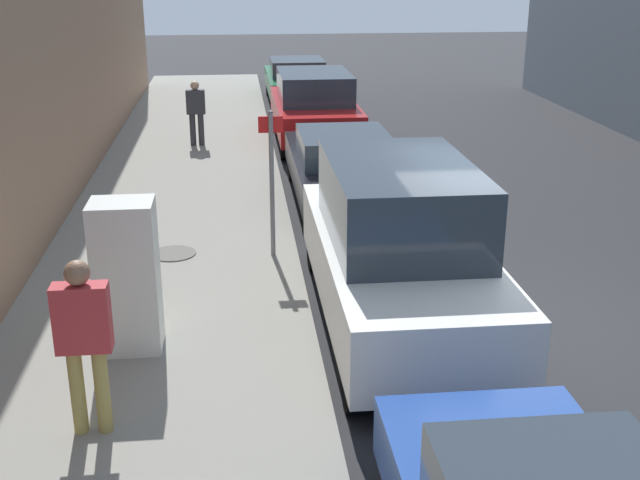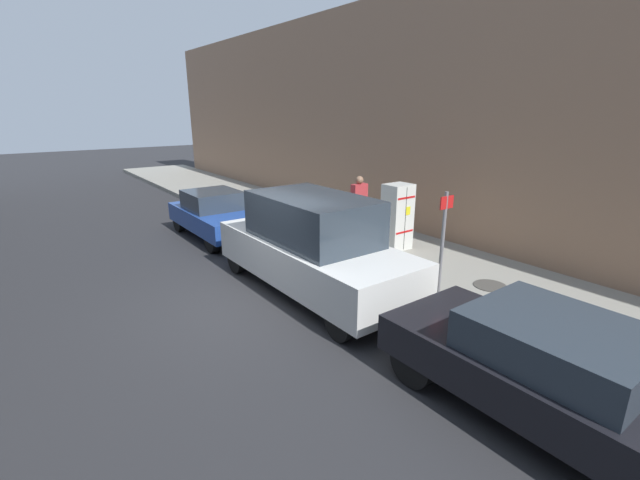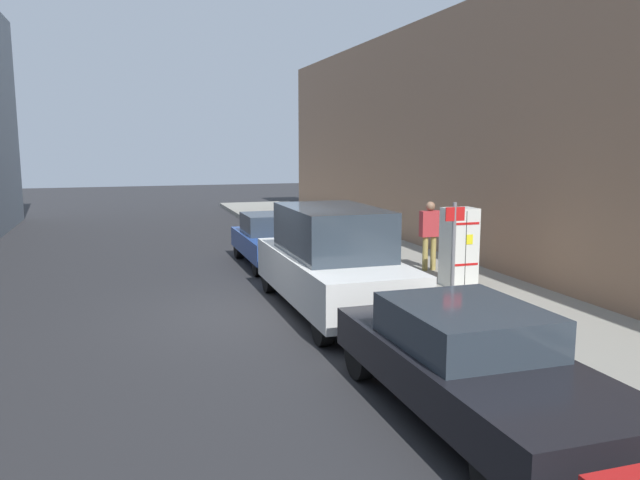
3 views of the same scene
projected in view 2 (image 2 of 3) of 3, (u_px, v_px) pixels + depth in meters
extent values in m
plane|color=#28282B|center=(252.00, 302.00, 8.85)|extent=(80.00, 80.00, 0.00)
cube|color=gray|center=(400.00, 257.00, 11.32)|extent=(3.87, 44.00, 0.17)
cube|color=#937056|center=(482.00, 119.00, 12.03)|extent=(2.21, 39.60, 7.12)
cube|color=silver|center=(397.00, 217.00, 11.48)|extent=(0.71, 0.59, 1.77)
cube|color=black|center=(405.00, 219.00, 11.25)|extent=(0.01, 0.01, 1.68)
cube|color=yellow|center=(408.00, 211.00, 11.24)|extent=(0.16, 0.01, 0.22)
cube|color=red|center=(407.00, 198.00, 11.08)|extent=(0.64, 0.01, 0.05)
cube|color=red|center=(405.00, 232.00, 11.35)|extent=(0.64, 0.01, 0.05)
cylinder|color=#47443F|center=(490.00, 286.00, 9.23)|extent=(0.70, 0.70, 0.02)
cylinder|color=slate|center=(442.00, 248.00, 8.19)|extent=(0.07, 0.07, 2.20)
cube|color=red|center=(447.00, 202.00, 7.91)|extent=(0.36, 0.02, 0.24)
cylinder|color=#A8934C|center=(361.00, 219.00, 13.11)|extent=(0.14, 0.14, 0.87)
cylinder|color=#A8934C|center=(356.00, 220.00, 12.98)|extent=(0.14, 0.14, 0.87)
cube|color=#B73338|center=(359.00, 195.00, 12.82)|extent=(0.51, 0.22, 0.65)
sphere|color=#8C664C|center=(360.00, 180.00, 12.69)|extent=(0.24, 0.24, 0.24)
cube|color=#23479E|center=(216.00, 218.00, 13.20)|extent=(1.71, 3.82, 0.55)
cube|color=#2D3842|center=(213.00, 200.00, 13.18)|extent=(1.50, 1.60, 0.55)
cylinder|color=black|center=(258.00, 233.00, 12.66)|extent=(0.22, 0.65, 0.65)
cylinder|color=black|center=(212.00, 241.00, 11.84)|extent=(0.22, 0.65, 0.65)
cylinder|color=black|center=(221.00, 215.00, 14.71)|extent=(0.22, 0.65, 0.65)
cylinder|color=black|center=(179.00, 222.00, 13.89)|extent=(0.22, 0.65, 0.65)
cube|color=silver|center=(313.00, 258.00, 9.21)|extent=(1.94, 5.13, 0.85)
cube|color=#2D3842|center=(313.00, 218.00, 8.95)|extent=(1.71, 2.82, 0.95)
cylinder|color=black|center=(408.00, 298.00, 8.29)|extent=(0.22, 0.64, 0.64)
cylinder|color=black|center=(340.00, 323.00, 7.33)|extent=(0.22, 0.64, 0.64)
cylinder|color=black|center=(295.00, 247.00, 11.35)|extent=(0.22, 0.64, 0.64)
cylinder|color=black|center=(237.00, 260.00, 10.39)|extent=(0.22, 0.64, 0.64)
cube|color=black|center=(571.00, 387.00, 5.14)|extent=(1.85, 4.74, 0.55)
cube|color=#2D3842|center=(558.00, 340.00, 5.16)|extent=(1.63, 1.99, 0.50)
cylinder|color=black|center=(479.00, 330.00, 7.02)|extent=(0.22, 0.72, 0.72)
cylinder|color=black|center=(413.00, 363.00, 6.12)|extent=(0.22, 0.72, 0.72)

